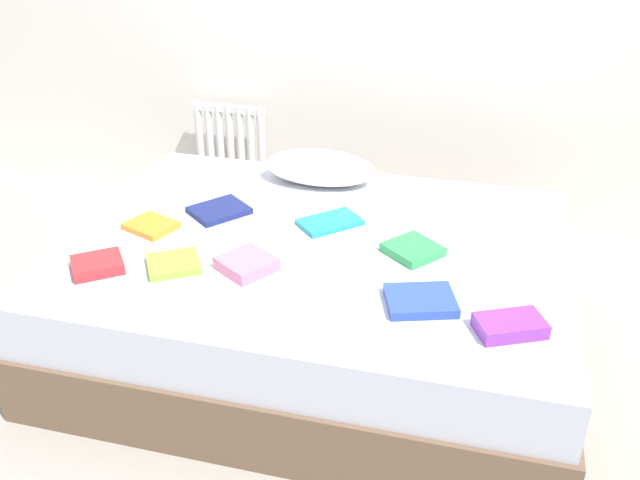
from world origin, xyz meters
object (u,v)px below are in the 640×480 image
bed (317,295)px  textbook_pink (247,264)px  textbook_orange (151,226)px  textbook_teal (330,222)px  textbook_blue (420,301)px  pillow (320,168)px  textbook_navy (219,210)px  textbook_lime (174,264)px  textbook_red (97,265)px  radiator (231,145)px  textbook_purple (510,326)px  textbook_green (413,249)px

bed → textbook_pink: (-0.20, -0.27, 0.28)m
textbook_orange → textbook_teal: textbook_orange is taller
textbook_blue → pillow: bearing=104.8°
textbook_navy → textbook_orange: size_ratio=1.19×
textbook_pink → textbook_navy: size_ratio=0.79×
textbook_navy → textbook_teal: (0.48, 0.01, -0.00)m
textbook_navy → textbook_lime: 0.46m
textbook_blue → textbook_navy: size_ratio=1.02×
textbook_blue → textbook_red: (-1.18, -0.07, 0.00)m
textbook_blue → textbook_red: bearing=165.2°
bed → textbook_blue: bearing=-37.0°
textbook_blue → textbook_lime: size_ratio=1.22×
radiator → textbook_teal: 1.35m
textbook_purple → textbook_green: size_ratio=1.16×
textbook_lime → radiator: bearing=71.9°
textbook_red → textbook_navy: textbook_red is taller
textbook_green → textbook_orange: textbook_green is taller
bed → textbook_orange: textbook_orange is taller
textbook_red → textbook_orange: 0.35m
textbook_pink → textbook_orange: 0.53m
radiator → pillow: pillow is taller
bed → textbook_navy: textbook_navy is taller
pillow → textbook_lime: bearing=-110.7°
bed → pillow: size_ratio=3.85×
textbook_blue → textbook_teal: textbook_blue is taller
textbook_blue → textbook_teal: 0.66m
bed → textbook_lime: bearing=-145.1°
textbook_red → textbook_navy: (0.26, 0.55, -0.01)m
radiator → textbook_red: bearing=-86.3°
textbook_orange → textbook_green: bearing=24.5°
bed → textbook_green: (0.38, 0.00, 0.27)m
textbook_navy → textbook_pink: bearing=-107.5°
bed → radiator: size_ratio=4.20×
bed → textbook_blue: textbook_blue is taller
pillow → textbook_orange: pillow is taller
textbook_red → radiator: bearing=56.5°
pillow → textbook_lime: (-0.33, -0.88, -0.06)m
bed → textbook_purple: textbook_purple is taller
pillow → textbook_green: (0.51, -0.55, -0.06)m
textbook_lime → textbook_orange: (-0.22, 0.26, -0.00)m
bed → textbook_orange: bearing=-174.7°
radiator → textbook_pink: size_ratio=2.66×
textbook_blue → textbook_lime: (-0.92, 0.02, -0.00)m
textbook_green → textbook_teal: 0.40m
textbook_green → textbook_blue: size_ratio=0.80×
textbook_green → textbook_teal: textbook_green is taller
textbook_red → textbook_navy: size_ratio=0.79×
textbook_pink → textbook_purple: bearing=23.8°
textbook_navy → textbook_teal: bearing=-49.4°
textbook_green → textbook_orange: 1.07m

